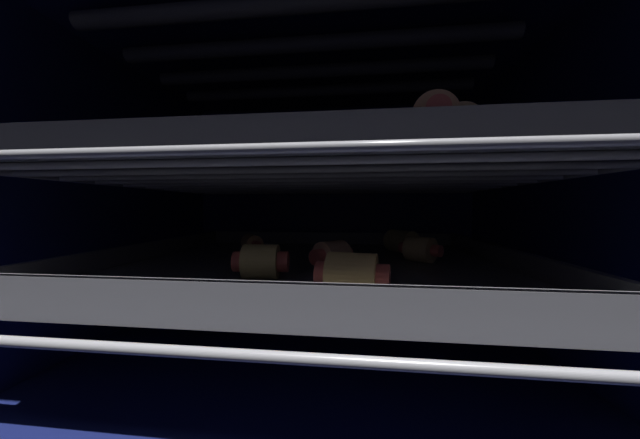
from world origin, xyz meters
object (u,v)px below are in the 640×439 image
Objects in this scene: pig_in_blanket_upper_7 at (459,129)px; baking_tray_lower at (314,263)px; oven_rack_lower at (314,272)px; pig_in_blanket_lower_4 at (332,255)px; pig_in_blanket_upper_3 at (271,172)px; pig_in_blanket_upper_2 at (183,150)px; baking_tray_upper at (314,175)px; pig_in_blanket_lower_3 at (252,243)px; oven_rack_upper at (314,183)px; pig_in_blanket_upper_6 at (245,172)px; pig_in_blanket_upper_8 at (199,162)px; pig_in_blanket_upper_4 at (433,120)px; pig_in_blanket_upper_9 at (201,144)px; pig_in_blanket_lower_1 at (352,275)px; pig_in_blanket_lower_2 at (420,249)px; heating_element at (314,59)px; pig_in_blanket_lower_5 at (401,241)px; pig_in_blanket_upper_0 at (386,157)px; pig_in_blanket_upper_5 at (292,138)px; pig_in_blanket_lower_0 at (261,262)px; pig_in_blanket_upper_1 at (363,172)px.

baking_tray_lower is at bearing 135.54° from pig_in_blanket_upper_7.
oven_rack_lower is 5.85cm from pig_in_blanket_lower_4.
pig_in_blanket_upper_3 reaches higher than pig_in_blanket_lower_4.
pig_in_blanket_upper_2 is at bearing -153.50° from oven_rack_lower.
pig_in_blanket_upper_7 is (12.77, -12.54, 1.95)cm from baking_tray_upper.
pig_in_blanket_upper_7 is (25.69, -6.10, -0.18)cm from pig_in_blanket_upper_2.
pig_in_blanket_lower_3 is 15.21cm from oven_rack_upper.
pig_in_blanket_upper_6 reaches higher than baking_tray_upper.
pig_in_blanket_upper_8 is at bearing 161.10° from pig_in_blanket_lower_4.
pig_in_blanket_upper_7 is (12.77, -12.54, 12.63)cm from baking_tray_lower.
oven_rack_lower is at bearing -54.21° from pig_in_blanket_upper_3.
pig_in_blanket_upper_4 reaches higher than pig_in_blanket_upper_9.
baking_tray_upper is at bearing 108.09° from pig_in_blanket_lower_1.
pig_in_blanket_lower_1 is at bearing -116.33° from pig_in_blanket_lower_2.
heating_element is at bearing 108.09° from pig_in_blanket_lower_1.
pig_in_blanket_lower_5 is 1.15× the size of pig_in_blanket_upper_3.
pig_in_blanket_upper_0 is at bearing 32.45° from pig_in_blanket_upper_9.
pig_in_blanket_lower_3 is at bearing 157.47° from pig_in_blanket_upper_0.
pig_in_blanket_upper_5 is (-0.14, -11.89, 1.78)cm from baking_tray_upper.
oven_rack_upper is (-2.55, 4.47, 8.00)cm from pig_in_blanket_lower_4.
pig_in_blanket_lower_1 reaches higher than pig_in_blanket_lower_4.
heating_element is 7.37× the size of pig_in_blanket_upper_0.
heating_element is 27.49cm from pig_in_blanket_lower_1.
oven_rack_upper is at bearing 123.13° from pig_in_blanket_upper_4.
pig_in_blanket_upper_8 is 14.76cm from pig_in_blanket_upper_9.
pig_in_blanket_upper_6 is 11.00cm from pig_in_blanket_upper_8.
pig_in_blanket_upper_2 reaches higher than pig_in_blanket_upper_7.
pig_in_blanket_upper_5 is at bearing -90.69° from oven_rack_upper.
pig_in_blanket_upper_4 is (1.68, -15.16, -0.06)cm from pig_in_blanket_upper_0.
pig_in_blanket_lower_2 is at bearing 19.77° from pig_in_blanket_upper_0.
pig_in_blanket_upper_8 is (-15.43, 13.63, 0.36)cm from pig_in_blanket_upper_5.
pig_in_blanket_upper_8 is at bearing 119.15° from pig_in_blanket_upper_9.
pig_in_blanket_upper_4 is 1.03× the size of pig_in_blanket_upper_7.
oven_rack_lower is 1.00× the size of oven_rack_upper.
pig_in_blanket_lower_5 is at bearing 55.43° from pig_in_blanket_lower_4.
oven_rack_lower is 9.59× the size of pig_in_blanket_upper_8.
baking_tray_lower is 8.76× the size of pig_in_blanket_lower_4.
baking_tray_lower is 10.57cm from pig_in_blanket_lower_0.
pig_in_blanket_lower_5 is 0.12× the size of oven_rack_upper.
pig_in_blanket_upper_9 is (-20.01, -19.85, 10.46)cm from pig_in_blanket_lower_5.
pig_in_blanket_lower_0 is at bearing 15.46° from pig_in_blanket_upper_9.
pig_in_blanket_lower_2 is 28.96cm from pig_in_blanket_upper_2.
pig_in_blanket_upper_6 reaches higher than pig_in_blanket_upper_1.
pig_in_blanket_lower_2 is at bearing 45.23° from pig_in_blanket_upper_5.
pig_in_blanket_upper_5 reaches higher than pig_in_blanket_lower_2.
heating_element is at bearing -116.42° from pig_in_blanket_upper_1.
baking_tray_lower is 5.44cm from pig_in_blanket_lower_4.
pig_in_blanket_upper_8 is 1.07× the size of pig_in_blanket_upper_9.
pig_in_blanket_upper_5 is at bearing -90.69° from heating_element.
baking_tray_upper is (-2.55, 4.47, 8.91)cm from pig_in_blanket_lower_4.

